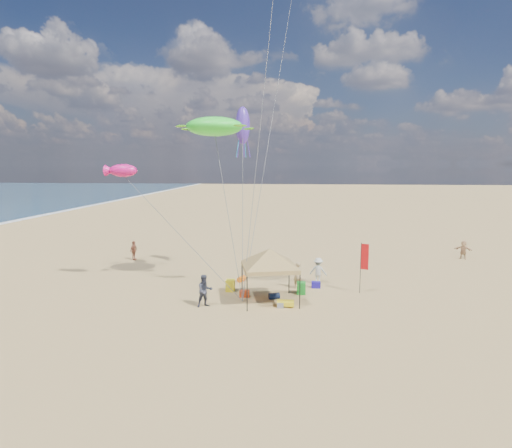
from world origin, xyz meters
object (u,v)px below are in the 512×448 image
object	(u,v)px
canopy_tent	(270,251)
beach_cart	(286,303)
feather_flag	(364,260)
person_near_c	(318,271)
chair_yellow	(230,285)
person_near_a	(297,275)
chair_green	(301,288)
person_near_b	(205,291)
person_far_c	(463,250)
person_far_a	(134,250)
cooler_red	(244,294)
cooler_blue	(316,285)

from	to	relation	value
canopy_tent	beach_cart	xyz separation A→B (m)	(0.91, -0.76, -2.67)
feather_flag	person_near_c	xyz separation A→B (m)	(-2.51, 1.82, -1.18)
chair_yellow	person_near_a	world-z (taller)	person_near_a
chair_green	beach_cart	size ratio (longest dim) A/B	0.78
person_near_c	person_near_b	bearing A→B (deg)	52.23
person_far_c	person_far_a	bearing A→B (deg)	-141.58
cooler_red	person_near_b	size ratio (longest dim) A/B	0.31
chair_green	person_far_a	bearing A→B (deg)	149.48
canopy_tent	person_far_a	xyz separation A→B (m)	(-11.38, 9.35, -2.11)
cooler_blue	person_far_c	xyz separation A→B (m)	(12.05, 9.32, 0.55)
beach_cart	chair_green	bearing A→B (deg)	70.41
cooler_blue	person_near_c	size ratio (longest dim) A/B	0.32
cooler_red	person_far_a	size ratio (longest dim) A/B	0.36
feather_flag	person_near_b	distance (m)	9.35
cooler_red	person_far_a	world-z (taller)	person_far_a
cooler_blue	person_near_b	xyz separation A→B (m)	(-6.03, -4.12, 0.68)
beach_cart	cooler_blue	bearing A→B (deg)	64.66
cooler_red	chair_yellow	bearing A→B (deg)	133.97
feather_flag	person_far_c	world-z (taller)	feather_flag
cooler_blue	beach_cart	world-z (taller)	cooler_blue
chair_green	cooler_blue	bearing A→B (deg)	55.75
person_far_a	person_near_a	bearing A→B (deg)	-106.22
cooler_red	chair_green	xyz separation A→B (m)	(3.23, 0.88, 0.16)
chair_green	person_near_a	size ratio (longest dim) A/B	0.42
cooler_red	beach_cart	distance (m)	2.81
person_near_b	person_far_c	distance (m)	22.52
person_far_a	feather_flag	bearing A→B (deg)	-102.72
cooler_red	person_near_b	bearing A→B (deg)	-134.87
person_near_a	person_near_c	bearing A→B (deg)	-164.75
person_near_a	person_far_a	bearing A→B (deg)	-52.30
feather_flag	chair_yellow	distance (m)	7.98
chair_green	beach_cart	distance (m)	2.52
person_near_a	person_far_c	distance (m)	16.26
canopy_tent	chair_green	distance (m)	3.47
cooler_red	person_near_a	world-z (taller)	person_near_a
cooler_blue	person_far_a	world-z (taller)	person_far_a
person_near_a	beach_cart	bearing A→B (deg)	54.85
person_far_a	person_far_c	distance (m)	26.26
feather_flag	cooler_blue	world-z (taller)	feather_flag
chair_green	person_far_c	bearing A→B (deg)	39.45
canopy_tent	feather_flag	world-z (taller)	canopy_tent
feather_flag	chair_green	xyz separation A→B (m)	(-3.59, -0.46, -1.66)
person_near_c	feather_flag	bearing A→B (deg)	157.10
cooler_blue	person_near_a	xyz separation A→B (m)	(-1.14, -0.18, 0.63)
cooler_red	chair_green	bearing A→B (deg)	15.29
chair_green	person_near_c	bearing A→B (deg)	64.64
person_near_c	person_far_c	world-z (taller)	person_near_c
canopy_tent	cooler_red	world-z (taller)	canopy_tent
chair_yellow	feather_flag	bearing A→B (deg)	2.40
beach_cart	person_far_a	world-z (taller)	person_far_a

